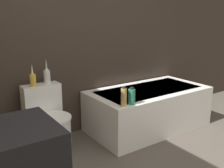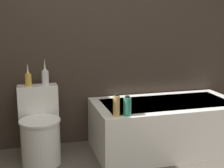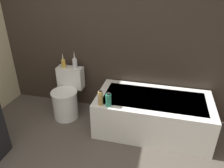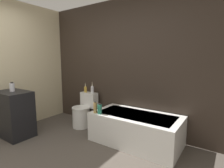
# 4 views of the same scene
# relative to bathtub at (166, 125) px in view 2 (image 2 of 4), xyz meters

# --- Properties ---
(wall_back_tiled) EXTENTS (6.40, 0.06, 2.60)m
(wall_back_tiled) POSITION_rel_bathtub_xyz_m (-0.83, 0.44, 1.04)
(wall_back_tiled) COLOR #332821
(wall_back_tiled) RESTS_ON ground_plane
(bathtub) EXTENTS (1.50, 0.79, 0.51)m
(bathtub) POSITION_rel_bathtub_xyz_m (0.00, 0.00, 0.00)
(bathtub) COLOR white
(bathtub) RESTS_ON ground
(toilet) EXTENTS (0.39, 0.54, 0.70)m
(toilet) POSITION_rel_bathtub_xyz_m (-1.28, 0.06, 0.05)
(toilet) COLOR white
(toilet) RESTS_ON ground
(vase_gold) EXTENTS (0.06, 0.06, 0.23)m
(vase_gold) POSITION_rel_bathtub_xyz_m (-1.36, 0.23, 0.52)
(vase_gold) COLOR gold
(vase_gold) RESTS_ON toilet
(vase_silver) EXTENTS (0.07, 0.07, 0.26)m
(vase_silver) POSITION_rel_bathtub_xyz_m (-1.20, 0.27, 0.53)
(vase_silver) COLOR silver
(vase_silver) RESTS_ON toilet
(shampoo_bottle_tall) EXTENTS (0.06, 0.06, 0.20)m
(shampoo_bottle_tall) POSITION_rel_bathtub_xyz_m (-0.63, -0.32, 0.34)
(shampoo_bottle_tall) COLOR tan
(shampoo_bottle_tall) RESTS_ON bathtub
(shampoo_bottle_short) EXTENTS (0.07, 0.07, 0.18)m
(shampoo_bottle_short) POSITION_rel_bathtub_xyz_m (-0.53, -0.32, 0.33)
(shampoo_bottle_short) COLOR #267259
(shampoo_bottle_short) RESTS_ON bathtub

